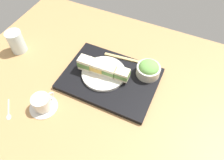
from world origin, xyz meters
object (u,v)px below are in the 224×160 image
at_px(teaspoon, 8,114).
at_px(sandwich_inner_far, 97,67).
at_px(sandwich_farmost, 85,63).
at_px(chopsticks_pair, 124,58).
at_px(drinking_glass, 16,42).
at_px(coffee_cup, 42,103).
at_px(salad_bowl, 148,69).
at_px(sandwich_nearmost, 122,74).
at_px(sandwich_inner_near, 110,71).
at_px(sandwich_plate, 104,73).

bearing_deg(teaspoon, sandwich_inner_far, -125.35).
distance_m(sandwich_farmost, teaspoon, 0.40).
xyz_separation_m(chopsticks_pair, drinking_glass, (0.54, 0.16, 0.03)).
bearing_deg(coffee_cup, teaspoon, 38.54).
distance_m(salad_bowl, teaspoon, 0.65).
relative_size(sandwich_nearmost, sandwich_farmost, 0.97).
distance_m(sandwich_inner_far, chopsticks_pair, 0.16).
relative_size(coffee_cup, teaspoon, 1.43).
xyz_separation_m(drinking_glass, teaspoon, (-0.21, 0.33, -0.06)).
distance_m(sandwich_inner_far, salad_bowl, 0.24).
distance_m(sandwich_nearmost, sandwich_farmost, 0.18).
bearing_deg(coffee_cup, sandwich_inner_near, -126.29).
bearing_deg(chopsticks_pair, sandwich_farmost, 45.06).
bearing_deg(sandwich_inner_near, chopsticks_pair, -97.91).
height_order(sandwich_nearmost, chopsticks_pair, sandwich_nearmost).
bearing_deg(sandwich_inner_far, salad_bowl, -157.09).
bearing_deg(sandwich_nearmost, sandwich_farmost, 4.94).
relative_size(sandwich_farmost, chopsticks_pair, 0.32).
xyz_separation_m(chopsticks_pair, coffee_cup, (0.21, 0.39, 0.01)).
bearing_deg(salad_bowl, sandwich_farmost, 19.26).
bearing_deg(chopsticks_pair, coffee_cup, 61.72).
xyz_separation_m(sandwich_inner_near, salad_bowl, (-0.16, -0.09, -0.00)).
bearing_deg(sandwich_inner_near, salad_bowl, -151.07).
xyz_separation_m(sandwich_farmost, chopsticks_pair, (-0.14, -0.14, -0.04)).
xyz_separation_m(salad_bowl, drinking_glass, (0.68, 0.11, 0.00)).
height_order(sandwich_inner_near, sandwich_inner_far, sandwich_inner_far).
bearing_deg(coffee_cup, salad_bowl, -135.03).
relative_size(sandwich_inner_far, teaspoon, 0.74).
height_order(sandwich_plate, sandwich_inner_near, sandwich_inner_near).
height_order(sandwich_inner_near, drinking_glass, drinking_glass).
distance_m(sandwich_nearmost, chopsticks_pair, 0.14).
height_order(chopsticks_pair, teaspoon, chopsticks_pair).
bearing_deg(sandwich_farmost, chopsticks_pair, -134.94).
relative_size(sandwich_inner_far, salad_bowl, 0.58).
bearing_deg(sandwich_nearmost, teaspoon, 44.27).
height_order(sandwich_inner_near, salad_bowl, salad_bowl).
height_order(salad_bowl, teaspoon, salad_bowl).
relative_size(sandwich_inner_near, salad_bowl, 0.58).
relative_size(sandwich_inner_far, chopsticks_pair, 0.31).
distance_m(sandwich_inner_near, teaspoon, 0.47).
height_order(chopsticks_pair, drinking_glass, drinking_glass).
relative_size(salad_bowl, coffee_cup, 0.89).
xyz_separation_m(sandwich_inner_far, salad_bowl, (-0.22, -0.09, -0.01)).
height_order(sandwich_plate, teaspoon, sandwich_plate).
height_order(salad_bowl, coffee_cup, salad_bowl).
relative_size(sandwich_nearmost, chopsticks_pair, 0.31).
relative_size(sandwich_plate, sandwich_inner_near, 3.23).
bearing_deg(salad_bowl, coffee_cup, 44.97).
relative_size(sandwich_nearmost, coffee_cup, 0.50).
height_order(sandwich_inner_far, sandwich_farmost, sandwich_farmost).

